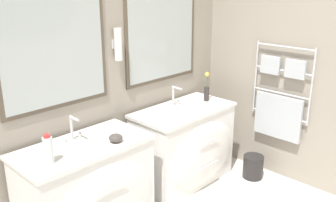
{
  "coord_description": "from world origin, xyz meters",
  "views": [
    {
      "loc": [
        -1.81,
        -0.74,
        2.01
      ],
      "look_at": [
        0.32,
        1.3,
        1.05
      ],
      "focal_mm": 40.0,
      "sensor_mm": 36.0,
      "label": 1
    }
  ],
  "objects_px": {
    "toiletry_bottle": "(48,150)",
    "waste_bin": "(253,166)",
    "amenity_bowl": "(116,138)",
    "vanity_left": "(89,191)",
    "flower_vase": "(207,90)",
    "vanity_right": "(186,146)"
  },
  "relations": [
    {
      "from": "vanity_left",
      "to": "flower_vase",
      "type": "height_order",
      "value": "flower_vase"
    },
    {
      "from": "vanity_left",
      "to": "vanity_right",
      "type": "distance_m",
      "value": 1.17
    },
    {
      "from": "vanity_right",
      "to": "amenity_bowl",
      "type": "height_order",
      "value": "amenity_bowl"
    },
    {
      "from": "vanity_left",
      "to": "vanity_right",
      "type": "height_order",
      "value": "same"
    },
    {
      "from": "waste_bin",
      "to": "toiletry_bottle",
      "type": "bearing_deg",
      "value": 168.93
    },
    {
      "from": "amenity_bowl",
      "to": "waste_bin",
      "type": "distance_m",
      "value": 1.71
    },
    {
      "from": "vanity_right",
      "to": "waste_bin",
      "type": "xyz_separation_m",
      "value": [
        0.56,
        -0.46,
        -0.28
      ]
    },
    {
      "from": "vanity_left",
      "to": "toiletry_bottle",
      "type": "bearing_deg",
      "value": -170.68
    },
    {
      "from": "flower_vase",
      "to": "waste_bin",
      "type": "relative_size",
      "value": 1.26
    },
    {
      "from": "amenity_bowl",
      "to": "waste_bin",
      "type": "height_order",
      "value": "amenity_bowl"
    },
    {
      "from": "waste_bin",
      "to": "vanity_right",
      "type": "bearing_deg",
      "value": 140.82
    },
    {
      "from": "vanity_right",
      "to": "flower_vase",
      "type": "xyz_separation_m",
      "value": [
        0.35,
        0.03,
        0.51
      ]
    },
    {
      "from": "vanity_right",
      "to": "toiletry_bottle",
      "type": "distance_m",
      "value": 1.58
    },
    {
      "from": "vanity_left",
      "to": "toiletry_bottle",
      "type": "distance_m",
      "value": 0.6
    },
    {
      "from": "vanity_left",
      "to": "waste_bin",
      "type": "relative_size",
      "value": 4.29
    },
    {
      "from": "vanity_left",
      "to": "amenity_bowl",
      "type": "xyz_separation_m",
      "value": [
        0.21,
        -0.1,
        0.42
      ]
    },
    {
      "from": "waste_bin",
      "to": "flower_vase",
      "type": "bearing_deg",
      "value": 113.47
    },
    {
      "from": "toiletry_bottle",
      "to": "waste_bin",
      "type": "bearing_deg",
      "value": -11.07
    },
    {
      "from": "vanity_left",
      "to": "flower_vase",
      "type": "bearing_deg",
      "value": 1.16
    },
    {
      "from": "toiletry_bottle",
      "to": "amenity_bowl",
      "type": "height_order",
      "value": "toiletry_bottle"
    },
    {
      "from": "toiletry_bottle",
      "to": "waste_bin",
      "type": "relative_size",
      "value": 0.89
    },
    {
      "from": "toiletry_bottle",
      "to": "vanity_left",
      "type": "bearing_deg",
      "value": 9.32
    }
  ]
}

